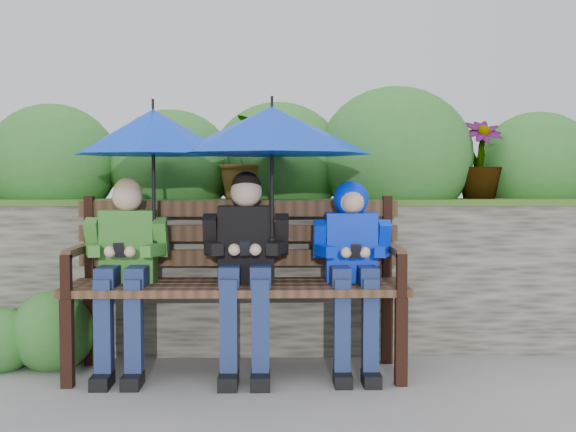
{
  "coord_description": "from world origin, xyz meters",
  "views": [
    {
      "loc": [
        -0.09,
        -4.11,
        1.17
      ],
      "look_at": [
        0.0,
        0.1,
        0.95
      ],
      "focal_mm": 45.0,
      "sensor_mm": 36.0,
      "label": 1
    }
  ],
  "objects_px": {
    "boy_middle": "(246,259)",
    "boy_right": "(353,256)",
    "umbrella_left": "(153,132)",
    "umbrella_right": "(272,130)",
    "park_bench": "(238,272)",
    "boy_left": "(125,262)"
  },
  "relations": [
    {
      "from": "boy_left",
      "to": "umbrella_right",
      "type": "bearing_deg",
      "value": -0.42
    },
    {
      "from": "boy_left",
      "to": "boy_middle",
      "type": "bearing_deg",
      "value": -0.3
    },
    {
      "from": "boy_middle",
      "to": "umbrella_left",
      "type": "height_order",
      "value": "umbrella_left"
    },
    {
      "from": "park_bench",
      "to": "boy_right",
      "type": "relative_size",
      "value": 1.74
    },
    {
      "from": "boy_middle",
      "to": "boy_right",
      "type": "relative_size",
      "value": 1.05
    },
    {
      "from": "boy_middle",
      "to": "umbrella_left",
      "type": "relative_size",
      "value": 1.29
    },
    {
      "from": "umbrella_right",
      "to": "boy_right",
      "type": "bearing_deg",
      "value": 2.51
    },
    {
      "from": "park_bench",
      "to": "boy_left",
      "type": "relative_size",
      "value": 1.71
    },
    {
      "from": "park_bench",
      "to": "boy_middle",
      "type": "bearing_deg",
      "value": -61.48
    },
    {
      "from": "boy_left",
      "to": "park_bench",
      "type": "bearing_deg",
      "value": 8.27
    },
    {
      "from": "umbrella_left",
      "to": "boy_right",
      "type": "bearing_deg",
      "value": -0.72
    },
    {
      "from": "boy_middle",
      "to": "umbrella_right",
      "type": "xyz_separation_m",
      "value": [
        0.16,
        -0.0,
        0.76
      ]
    },
    {
      "from": "boy_right",
      "to": "boy_left",
      "type": "bearing_deg",
      "value": -179.38
    },
    {
      "from": "boy_right",
      "to": "umbrella_right",
      "type": "xyz_separation_m",
      "value": [
        -0.48,
        -0.02,
        0.74
      ]
    },
    {
      "from": "boy_middle",
      "to": "boy_left",
      "type": "bearing_deg",
      "value": 179.7
    },
    {
      "from": "boy_right",
      "to": "umbrella_right",
      "type": "relative_size",
      "value": 0.97
    },
    {
      "from": "boy_middle",
      "to": "umbrella_right",
      "type": "height_order",
      "value": "umbrella_right"
    },
    {
      "from": "park_bench",
      "to": "boy_right",
      "type": "bearing_deg",
      "value": -6.71
    },
    {
      "from": "boy_left",
      "to": "boy_right",
      "type": "height_order",
      "value": "boy_left"
    },
    {
      "from": "park_bench",
      "to": "boy_middle",
      "type": "xyz_separation_m",
      "value": [
        0.05,
        -0.1,
        0.09
      ]
    },
    {
      "from": "park_bench",
      "to": "boy_middle",
      "type": "distance_m",
      "value": 0.14
    },
    {
      "from": "boy_right",
      "to": "umbrella_left",
      "type": "bearing_deg",
      "value": 179.28
    }
  ]
}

